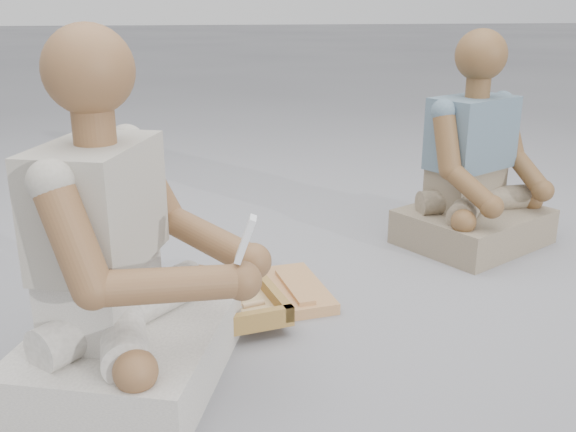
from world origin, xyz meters
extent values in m
plane|color=gray|center=(0.00, 0.00, 0.00)|extent=(60.00, 60.00, 0.00)
cube|color=#9D6C3C|center=(-0.19, 0.22, 0.02)|extent=(0.60, 0.44, 0.04)
cube|color=brown|center=(-0.32, 0.09, 0.04)|extent=(0.53, 0.46, 0.01)
cube|color=brown|center=(-0.35, 0.26, 0.07)|extent=(0.46, 0.12, 0.05)
cube|color=brown|center=(-0.29, -0.08, 0.07)|extent=(0.46, 0.12, 0.05)
cube|color=brown|center=(-0.11, 0.14, 0.07)|extent=(0.10, 0.37, 0.05)
cube|color=brown|center=(-0.53, 0.05, 0.07)|extent=(0.10, 0.37, 0.05)
cube|color=tan|center=(-0.32, 0.09, 0.05)|extent=(0.46, 0.39, 0.01)
cube|color=silver|center=(-0.42, 0.18, 0.07)|extent=(0.15, 0.05, 0.00)
cylinder|color=tan|center=(-0.32, 0.16, 0.07)|extent=(0.07, 0.04, 0.02)
cube|color=silver|center=(-0.41, 0.15, 0.07)|extent=(0.14, 0.07, 0.00)
cylinder|color=tan|center=(-0.31, 0.11, 0.07)|extent=(0.07, 0.05, 0.02)
cube|color=silver|center=(-0.32, 0.15, 0.07)|extent=(0.04, 0.15, 0.00)
cylinder|color=tan|center=(-0.30, 0.04, 0.07)|extent=(0.04, 0.07, 0.02)
cube|color=silver|center=(-0.28, 0.08, 0.06)|extent=(0.07, 0.15, 0.00)
cylinder|color=tan|center=(-0.24, 0.18, 0.06)|extent=(0.05, 0.07, 0.02)
cube|color=silver|center=(-0.31, 0.01, 0.07)|extent=(0.12, 0.11, 0.00)
cylinder|color=tan|center=(-0.23, 0.08, 0.07)|extent=(0.07, 0.06, 0.02)
cube|color=silver|center=(-0.33, 0.03, 0.07)|extent=(0.10, 0.13, 0.00)
cylinder|color=tan|center=(-0.26, 0.12, 0.07)|extent=(0.06, 0.07, 0.02)
cube|color=silver|center=(-0.27, 0.04, 0.06)|extent=(0.15, 0.06, 0.00)
cylinder|color=tan|center=(-0.17, 0.07, 0.06)|extent=(0.07, 0.04, 0.02)
cube|color=silver|center=(-0.32, 0.03, 0.06)|extent=(0.15, 0.06, 0.00)
cylinder|color=tan|center=(-0.22, -0.01, 0.06)|extent=(0.07, 0.04, 0.02)
cube|color=silver|center=(-0.29, 0.10, 0.07)|extent=(0.12, 0.12, 0.00)
cylinder|color=tan|center=(-0.21, 0.18, 0.07)|extent=(0.07, 0.07, 0.02)
cube|color=silver|center=(-0.38, 0.07, 0.07)|extent=(0.10, 0.13, 0.00)
cylinder|color=tan|center=(-0.31, -0.02, 0.07)|extent=(0.06, 0.07, 0.02)
cube|color=tan|center=(-0.45, 0.05, 0.00)|extent=(0.02, 0.02, 0.00)
cube|color=tan|center=(-0.65, -0.20, 0.00)|extent=(0.02, 0.02, 0.00)
cube|color=tan|center=(-0.46, 0.46, 0.00)|extent=(0.02, 0.02, 0.00)
cube|color=tan|center=(-0.53, 0.18, 0.00)|extent=(0.02, 0.02, 0.00)
cube|color=tan|center=(-0.40, 0.34, 0.00)|extent=(0.02, 0.02, 0.00)
cube|color=tan|center=(-0.63, 0.24, 0.00)|extent=(0.02, 0.02, 0.00)
cube|color=tan|center=(-0.04, 0.35, 0.00)|extent=(0.02, 0.02, 0.00)
cube|color=tan|center=(-0.67, 0.44, 0.00)|extent=(0.02, 0.02, 0.00)
cube|color=tan|center=(-0.33, 0.04, 0.00)|extent=(0.02, 0.02, 0.00)
cube|color=beige|center=(-0.52, -0.19, 0.08)|extent=(0.62, 0.70, 0.15)
cube|color=beige|center=(-0.58, -0.17, 0.24)|extent=(0.29, 0.37, 0.18)
cube|color=#A49D91|center=(-0.57, -0.18, 0.48)|extent=(0.32, 0.41, 0.30)
sphere|color=brown|center=(-0.56, -0.18, 0.80)|extent=(0.21, 0.21, 0.21)
sphere|color=brown|center=(-0.20, -0.24, 0.33)|extent=(0.09, 0.09, 0.09)
sphere|color=brown|center=(-0.24, -0.35, 0.33)|extent=(0.09, 0.09, 0.09)
cube|color=gray|center=(0.81, 0.62, 0.07)|extent=(0.69, 0.65, 0.14)
cube|color=gray|center=(0.78, 0.67, 0.23)|extent=(0.36, 0.31, 0.17)
cube|color=slate|center=(0.79, 0.66, 0.46)|extent=(0.40, 0.35, 0.28)
sphere|color=brown|center=(0.79, 0.65, 0.76)|extent=(0.20, 0.20, 0.20)
sphere|color=brown|center=(1.05, 0.54, 0.24)|extent=(0.09, 0.09, 0.09)
sphere|color=brown|center=(0.75, 0.37, 0.24)|extent=(0.09, 0.09, 0.09)
cube|color=white|center=(-0.23, -0.35, 0.43)|extent=(0.06, 0.05, 0.11)
cube|color=black|center=(-0.23, -0.35, 0.44)|extent=(0.02, 0.04, 0.04)
camera|label=1|loc=(-0.35, -1.72, 0.95)|focal=40.00mm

